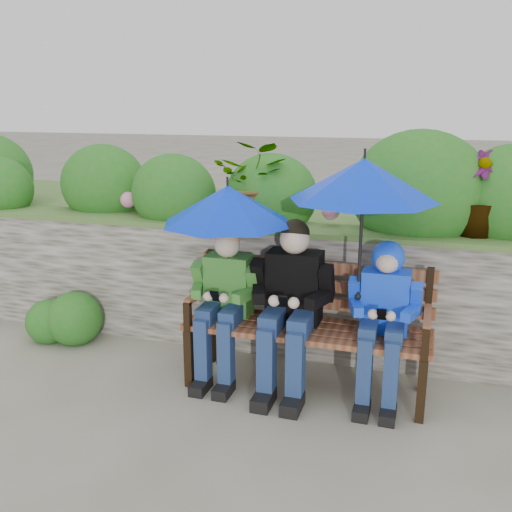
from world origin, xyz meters
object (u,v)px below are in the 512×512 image
(park_bench, at_px, (309,317))
(umbrella_left, at_px, (228,205))
(boy_right, at_px, (384,309))
(umbrella_right, at_px, (364,180))
(boy_left, at_px, (224,297))
(boy_middle, at_px, (291,299))

(park_bench, height_order, umbrella_left, umbrella_left)
(boy_right, height_order, umbrella_right, umbrella_right)
(park_bench, relative_size, umbrella_left, 1.82)
(boy_left, bearing_deg, umbrella_left, 65.43)
(boy_middle, distance_m, umbrella_left, 0.78)
(boy_left, bearing_deg, boy_middle, -1.14)
(boy_middle, xyz_separation_m, umbrella_right, (0.46, 0.01, 0.84))
(park_bench, bearing_deg, boy_left, -172.63)
(boy_left, height_order, umbrella_right, umbrella_right)
(boy_middle, bearing_deg, umbrella_right, 1.60)
(boy_right, distance_m, umbrella_left, 1.27)
(boy_middle, bearing_deg, boy_right, 2.17)
(boy_left, height_order, umbrella_left, umbrella_left)
(boy_middle, height_order, umbrella_left, umbrella_left)
(boy_middle, height_order, boy_right, boy_middle)
(boy_left, distance_m, umbrella_left, 0.67)
(boy_right, relative_size, umbrella_right, 1.10)
(park_bench, distance_m, boy_right, 0.54)
(boy_middle, relative_size, umbrella_right, 1.21)
(boy_left, xyz_separation_m, boy_middle, (0.49, -0.01, 0.04))
(boy_middle, bearing_deg, park_bench, 38.52)
(boy_middle, distance_m, umbrella_right, 0.95)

